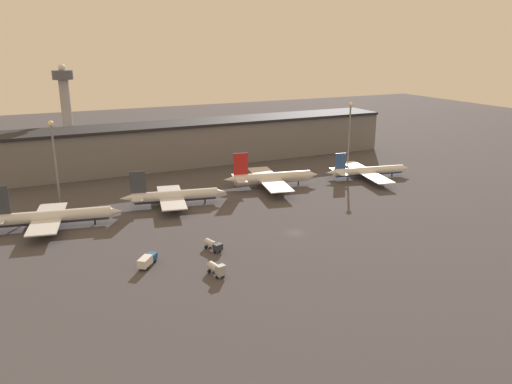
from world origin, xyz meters
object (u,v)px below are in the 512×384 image
(airplane_1, at_px, (174,196))
(airplane_2, at_px, (271,178))
(service_vehicle_1, at_px, (213,245))
(airplane_0, at_px, (52,217))
(control_tower, at_px, (66,105))
(service_vehicle_2, at_px, (217,269))
(service_vehicle_0, at_px, (147,260))
(airplane_3, at_px, (368,171))

(airplane_1, bearing_deg, airplane_2, 19.61)
(service_vehicle_1, bearing_deg, airplane_0, -150.87)
(airplane_1, distance_m, service_vehicle_1, 41.11)
(airplane_1, height_order, service_vehicle_1, airplane_1)
(airplane_0, relative_size, control_tower, 0.93)
(airplane_0, xyz_separation_m, service_vehicle_1, (37.63, -35.93, -1.88))
(airplane_1, distance_m, service_vehicle_2, 55.63)
(service_vehicle_2, xyz_separation_m, control_tower, (-18.98, 142.27, 23.62))
(service_vehicle_0, bearing_deg, service_vehicle_1, -44.29)
(control_tower, bearing_deg, service_vehicle_1, -79.65)
(airplane_2, distance_m, service_vehicle_0, 77.37)
(airplane_0, distance_m, service_vehicle_1, 52.06)
(airplane_0, bearing_deg, service_vehicle_1, -32.81)
(airplane_2, height_order, control_tower, control_tower)
(airplane_1, relative_size, control_tower, 0.82)
(airplane_0, height_order, service_vehicle_2, airplane_0)
(airplane_3, relative_size, service_vehicle_2, 6.32)
(airplane_1, relative_size, service_vehicle_0, 5.10)
(service_vehicle_0, relative_size, control_tower, 0.16)
(control_tower, bearing_deg, airplane_2, -51.42)
(service_vehicle_2, bearing_deg, service_vehicle_0, -142.39)
(airplane_0, height_order, airplane_3, airplane_0)
(airplane_1, bearing_deg, service_vehicle_1, -80.82)
(service_vehicle_1, distance_m, control_tower, 132.27)
(control_tower, bearing_deg, airplane_3, -39.11)
(airplane_1, height_order, service_vehicle_0, airplane_1)
(airplane_3, bearing_deg, service_vehicle_0, -145.19)
(airplane_1, relative_size, airplane_3, 0.97)
(service_vehicle_1, relative_size, control_tower, 0.14)
(airplane_1, distance_m, control_tower, 93.00)
(airplane_3, height_order, service_vehicle_0, airplane_3)
(service_vehicle_2, bearing_deg, airplane_0, -158.38)
(airplane_0, bearing_deg, airplane_2, 19.01)
(service_vehicle_0, bearing_deg, control_tower, 40.33)
(airplane_1, xyz_separation_m, service_vehicle_1, (-1.20, -41.06, -1.76))
(service_vehicle_0, distance_m, service_vehicle_1, 18.40)
(airplane_2, xyz_separation_m, service_vehicle_2, (-45.48, -61.47, -1.82))
(airplane_1, xyz_separation_m, service_vehicle_2, (-5.60, -55.32, -1.58))
(service_vehicle_1, bearing_deg, service_vehicle_0, -99.56)
(airplane_3, relative_size, control_tower, 0.84)
(service_vehicle_0, bearing_deg, airplane_1, 14.00)
(service_vehicle_2, relative_size, control_tower, 0.13)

